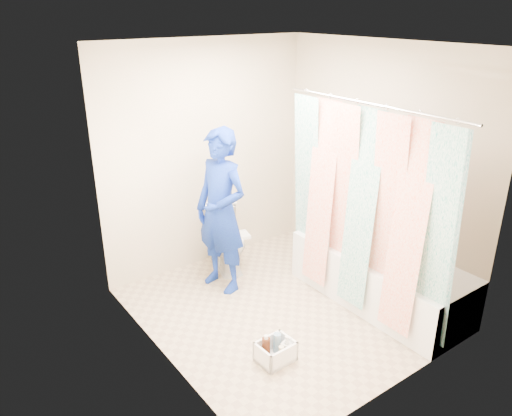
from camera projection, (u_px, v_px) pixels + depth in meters
floor at (282, 309)px, 4.74m from camera, size 2.60×2.60×0.00m
ceiling at (288, 44)px, 3.83m from camera, size 2.40×2.60×0.02m
wall_back at (207, 156)px, 5.25m from camera, size 2.40×0.02×2.40m
wall_front at (409, 245)px, 3.31m from camera, size 2.40×0.02×2.40m
wall_left at (157, 224)px, 3.63m from camera, size 0.02×2.60×2.40m
wall_right at (379, 166)px, 4.94m from camera, size 0.02×2.60×2.40m
bathtub at (379, 276)px, 4.78m from camera, size 0.70×1.75×0.50m
curtain_rod at (371, 104)px, 3.97m from camera, size 0.02×1.90×0.02m
shower_curtain at (362, 212)px, 4.32m from camera, size 0.06×1.75×1.80m
toilet at (226, 238)px, 5.38m from camera, size 0.55×0.76×0.69m
tank_lid at (229, 237)px, 5.27m from camera, size 0.46×0.29×0.03m
tank_internals at (217, 204)px, 5.40m from camera, size 0.17×0.07×0.23m
plumber at (221, 212)px, 4.83m from camera, size 0.52×0.67×1.65m
cleaning_caddy at (276, 352)px, 4.03m from camera, size 0.30×0.24×0.22m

